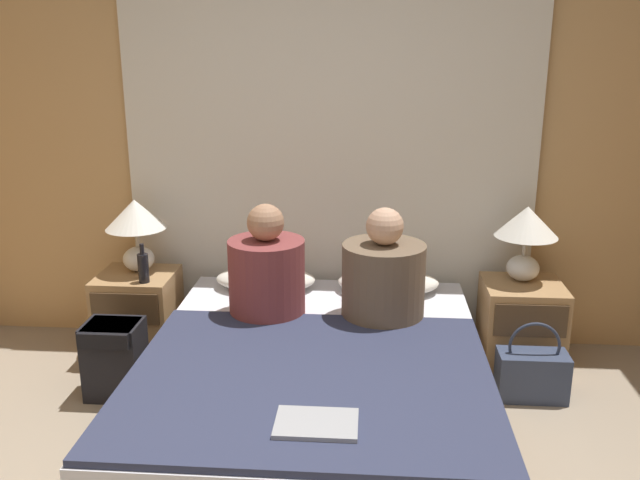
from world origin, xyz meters
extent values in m
cube|color=tan|center=(0.00, 2.13, 1.25)|extent=(4.83, 0.06, 2.50)
cube|color=silver|center=(0.00, 2.06, 1.14)|extent=(2.40, 0.03, 2.28)
cube|color=#99754C|center=(0.00, 1.02, 0.11)|extent=(1.61, 1.99, 0.22)
cube|color=silver|center=(0.00, 1.02, 0.32)|extent=(1.57, 1.95, 0.19)
cube|color=#A87F51|center=(-1.11, 1.77, 0.25)|extent=(0.44, 0.41, 0.50)
cube|color=#4C3823|center=(-1.11, 1.55, 0.37)|extent=(0.38, 0.02, 0.18)
cube|color=#A87F51|center=(1.11, 1.77, 0.25)|extent=(0.44, 0.41, 0.50)
cube|color=#4C3823|center=(1.11, 1.55, 0.37)|extent=(0.38, 0.02, 0.18)
ellipsoid|color=silver|center=(-1.11, 1.83, 0.58)|extent=(0.18, 0.18, 0.14)
cylinder|color=#B2A893|center=(-1.11, 1.83, 0.70)|extent=(0.02, 0.02, 0.11)
cone|color=white|center=(-1.11, 1.83, 0.85)|extent=(0.35, 0.35, 0.17)
ellipsoid|color=silver|center=(1.11, 1.83, 0.58)|extent=(0.18, 0.18, 0.14)
cylinder|color=#B2A893|center=(1.11, 1.83, 0.70)|extent=(0.02, 0.02, 0.11)
cone|color=white|center=(1.11, 1.83, 0.85)|extent=(0.35, 0.35, 0.17)
ellipsoid|color=silver|center=(-0.35, 1.81, 0.48)|extent=(0.58, 0.32, 0.12)
ellipsoid|color=silver|center=(0.35, 1.81, 0.48)|extent=(0.58, 0.32, 0.12)
cube|color=#2D334C|center=(0.00, 0.72, 0.43)|extent=(1.55, 1.33, 0.03)
cylinder|color=brown|center=(-0.28, 1.42, 0.62)|extent=(0.40, 0.40, 0.41)
sphere|color=#A87A5B|center=(-0.28, 1.42, 0.92)|extent=(0.19, 0.19, 0.19)
cylinder|color=brown|center=(0.32, 1.42, 0.62)|extent=(0.43, 0.43, 0.40)
sphere|color=tan|center=(0.32, 1.42, 0.91)|extent=(0.19, 0.19, 0.19)
cylinder|color=black|center=(-1.01, 1.64, 0.58)|extent=(0.06, 0.06, 0.16)
cylinder|color=black|center=(-1.01, 1.64, 0.70)|extent=(0.02, 0.02, 0.06)
cube|color=#9EA0A5|center=(0.06, 0.33, 0.46)|extent=(0.30, 0.21, 0.02)
cube|color=black|center=(-1.07, 1.28, 0.20)|extent=(0.29, 0.23, 0.41)
cube|color=black|center=(-1.07, 1.26, 0.37)|extent=(0.26, 0.25, 0.08)
cube|color=#333D56|center=(1.10, 1.41, 0.13)|extent=(0.36, 0.18, 0.25)
torus|color=#2B3449|center=(1.10, 1.41, 0.29)|extent=(0.27, 0.02, 0.27)
camera|label=1|loc=(0.24, -1.85, 1.80)|focal=38.00mm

